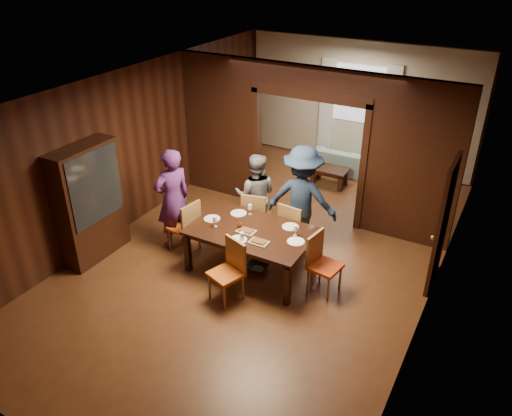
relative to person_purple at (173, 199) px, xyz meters
The scene contains 32 objects.
floor 1.87m from the person_purple, 21.17° to the left, with size 9.00×9.00×0.00m, color #582F18.
ceiling 2.58m from the person_purple, 21.17° to the left, with size 5.50×9.00×0.02m, color silver.
room_walls 2.97m from the person_purple, 58.34° to the left, with size 5.52×9.01×2.90m.
person_purple is the anchor object (origin of this frame).
person_grey 1.47m from the person_purple, 44.24° to the left, with size 0.77×0.60×1.58m, color slate.
person_navy 2.21m from the person_purple, 28.47° to the left, with size 1.21×0.70×1.88m, color #1B2943.
sofa 4.79m from the person_purple, 69.27° to the left, with size 1.95×0.76×0.57m, color #81A7A9.
serving_bowl 1.65m from the person_purple, ahead, with size 0.37×0.37×0.09m, color black.
dining_table 1.64m from the person_purple, ahead, with size 1.96×1.22×0.76m, color black.
coffee_table 3.96m from the person_purple, 67.80° to the left, with size 0.80×0.50×0.40m, color black.
chair_left 0.49m from the person_purple, 15.58° to the right, with size 0.44×0.44×0.97m, color #DB5F14, non-canonical shape.
chair_right 2.84m from the person_purple, ahead, with size 0.44×0.44×0.97m, color #C33A12, non-canonical shape.
chair_far_l 1.50m from the person_purple, 36.90° to the left, with size 0.44×0.44×0.97m, color orange, non-canonical shape.
chair_far_r 2.14m from the person_purple, 23.11° to the left, with size 0.44×0.44×0.97m, color orange, non-canonical shape.
chair_near 1.86m from the person_purple, 28.47° to the right, with size 0.44×0.44×0.97m, color #CC5313, non-canonical shape.
hutch 1.36m from the person_purple, 137.82° to the right, with size 0.40×1.20×2.00m, color black.
door_right 4.37m from the person_purple, 14.48° to the left, with size 0.06×0.90×2.10m, color black.
window_far 5.32m from the person_purple, 73.11° to the left, with size 1.20×0.03×1.30m, color silver.
curtain_left 5.06m from the person_purple, 81.15° to the left, with size 0.35×0.06×2.40m, color white.
curtain_right 5.50m from the person_purple, 65.47° to the left, with size 0.35×0.06×2.40m, color white.
plate_left 0.82m from the person_purple, ahead, with size 0.27×0.27×0.01m, color silver.
plate_far_l 1.16m from the person_purple, 17.35° to the left, with size 0.27×0.27×0.01m, color silver.
plate_far_r 2.09m from the person_purple, 10.03° to the left, with size 0.27×0.27×0.01m, color silver.
plate_right 2.32m from the person_purple, ahead, with size 0.27×0.27×0.01m, color white.
plate_near 1.57m from the person_purple, 13.76° to the right, with size 0.27×0.27×0.01m, color silver.
platter_a 1.51m from the person_purple, ahead, with size 0.30×0.20×0.04m, color gray.
platter_b 1.86m from the person_purple, ahead, with size 0.30×0.20×0.04m, color slate.
wineglass_left 1.01m from the person_purple, 11.64° to the right, with size 0.08×0.08×0.18m, color silver, non-canonical shape.
wineglass_far 1.35m from the person_purple, 18.26° to the left, with size 0.08×0.08×0.18m, color silver, non-canonical shape.
wineglass_right 2.24m from the person_purple, ahead, with size 0.08×0.08×0.18m, color white, non-canonical shape.
tumbler 1.62m from the person_purple, 12.69° to the right, with size 0.07×0.07×0.14m, color silver.
condiment_jar 1.37m from the person_purple, ahead, with size 0.08×0.08×0.11m, color #451E10, non-canonical shape.
Camera 1 is at (3.38, -6.50, 4.86)m, focal length 35.00 mm.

